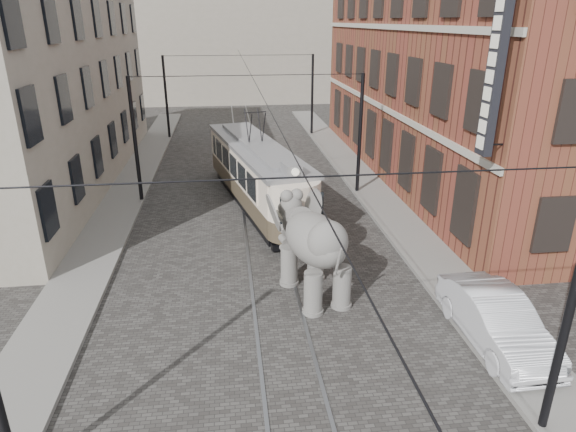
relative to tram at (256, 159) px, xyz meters
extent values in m
plane|color=#43413E|center=(0.01, -5.07, -2.23)|extent=(120.00, 120.00, 0.00)
cube|color=slate|center=(6.01, -5.07, -2.16)|extent=(2.00, 60.00, 0.15)
cube|color=slate|center=(-6.49, -5.07, -2.16)|extent=(2.00, 60.00, 0.15)
cube|color=brown|center=(11.01, 3.93, 3.77)|extent=(8.00, 26.00, 12.00)
cube|color=gray|center=(-10.99, 4.93, 2.77)|extent=(7.00, 24.00, 10.00)
cube|color=gray|center=(0.01, 34.93, 4.77)|extent=(28.00, 10.00, 14.00)
imported|color=silver|center=(5.73, -11.95, -1.50)|extent=(1.62, 4.43, 1.45)
camera|label=1|loc=(-1.29, -22.67, 6.09)|focal=30.97mm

